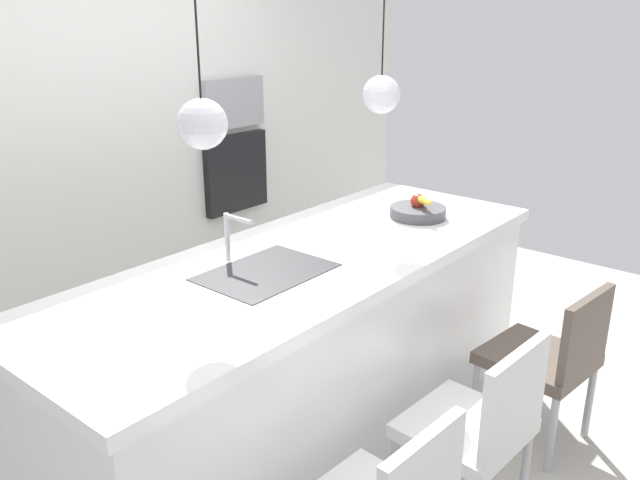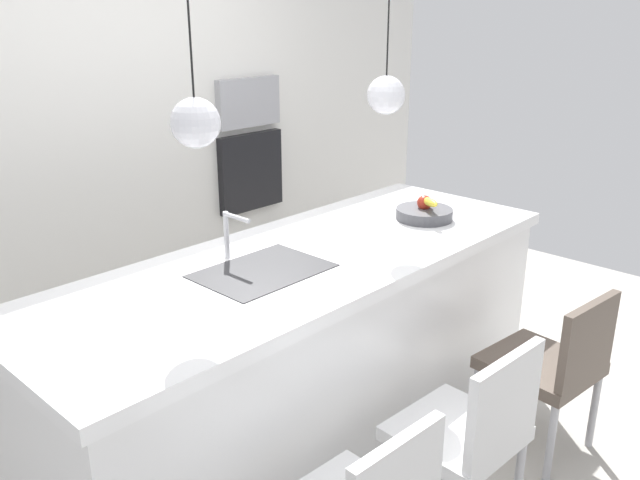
% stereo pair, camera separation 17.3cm
% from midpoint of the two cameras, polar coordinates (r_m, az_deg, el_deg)
% --- Properties ---
extents(floor, '(6.60, 6.60, 0.00)m').
position_cam_midpoint_polar(floor, '(3.49, -2.58, -16.27)').
color(floor, '#BCB7AD').
rests_on(floor, ground).
extents(back_wall, '(6.00, 0.10, 2.60)m').
position_cam_midpoint_polar(back_wall, '(4.20, -19.93, 8.22)').
color(back_wall, silver).
rests_on(back_wall, ground).
extents(kitchen_island, '(2.74, 0.98, 0.96)m').
position_cam_midpoint_polar(kitchen_island, '(3.23, -2.71, -9.32)').
color(kitchen_island, white).
rests_on(kitchen_island, ground).
extents(sink_basin, '(0.56, 0.40, 0.02)m').
position_cam_midpoint_polar(sink_basin, '(2.86, -6.43, -2.90)').
color(sink_basin, '#2D2D30').
rests_on(sink_basin, kitchen_island).
extents(faucet, '(0.02, 0.17, 0.22)m').
position_cam_midpoint_polar(faucet, '(2.96, -9.41, 0.77)').
color(faucet, silver).
rests_on(faucet, kitchen_island).
extents(fruit_bowl, '(0.30, 0.30, 0.14)m').
position_cam_midpoint_polar(fruit_bowl, '(3.60, 7.17, 2.54)').
color(fruit_bowl, '#4C4C51').
rests_on(fruit_bowl, kitchen_island).
extents(microwave, '(0.54, 0.08, 0.34)m').
position_cam_midpoint_polar(microwave, '(4.73, -8.70, 11.70)').
color(microwave, '#9E9EA3').
rests_on(microwave, back_wall).
extents(oven, '(0.56, 0.08, 0.56)m').
position_cam_midpoint_polar(oven, '(4.82, -8.40, 5.81)').
color(oven, black).
rests_on(oven, back_wall).
extents(chair_middle, '(0.49, 0.46, 0.86)m').
position_cam_midpoint_polar(chair_middle, '(2.74, 11.84, -15.39)').
color(chair_middle, silver).
rests_on(chair_middle, ground).
extents(chair_far, '(0.49, 0.51, 0.83)m').
position_cam_midpoint_polar(chair_far, '(3.33, 17.97, -9.56)').
color(chair_far, brown).
rests_on(chair_far, ground).
extents(pendant_light_left, '(0.19, 0.19, 0.79)m').
position_cam_midpoint_polar(pendant_light_left, '(2.48, -12.20, 9.86)').
color(pendant_light_left, silver).
extents(pendant_light_right, '(0.19, 0.19, 0.79)m').
position_cam_midpoint_polar(pendant_light_right, '(3.30, 3.82, 12.53)').
color(pendant_light_right, silver).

